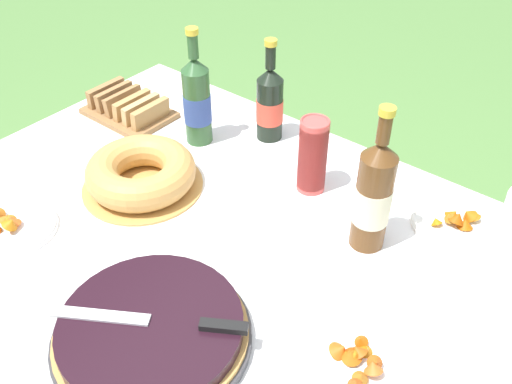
{
  "coord_description": "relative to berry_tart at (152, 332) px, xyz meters",
  "views": [
    {
      "loc": [
        0.71,
        -0.69,
        1.62
      ],
      "look_at": [
        0.04,
        0.14,
        0.77
      ],
      "focal_mm": 40.0,
      "sensor_mm": 36.0,
      "label": 1
    }
  ],
  "objects": [
    {
      "name": "snack_plate_near",
      "position": [
        0.31,
        0.68,
        -0.02
      ],
      "size": [
        0.2,
        0.2,
        0.05
      ],
      "color": "white",
      "rests_on": "tablecloth"
    },
    {
      "name": "snack_plate_right",
      "position": [
        0.33,
        0.2,
        -0.02
      ],
      "size": [
        0.24,
        0.24,
        0.05
      ],
      "color": "white",
      "rests_on": "tablecloth"
    },
    {
      "name": "cider_bottle_amber",
      "position": [
        0.18,
        0.5,
        0.11
      ],
      "size": [
        0.08,
        0.08,
        0.35
      ],
      "color": "brown",
      "rests_on": "tablecloth"
    },
    {
      "name": "snack_plate_left",
      "position": [
        -0.49,
        0.01,
        -0.02
      ],
      "size": [
        0.2,
        0.2,
        0.06
      ],
      "color": "white",
      "rests_on": "tablecloth"
    },
    {
      "name": "serving_knife",
      "position": [
        0.02,
        0.02,
        0.04
      ],
      "size": [
        0.33,
        0.22,
        0.01
      ],
      "rotation": [
        0.0,
        0.0,
        3.7
      ],
      "color": "silver",
      "rests_on": "berry_tart"
    },
    {
      "name": "juice_bottle_red",
      "position": [
        -0.27,
        0.71,
        0.08
      ],
      "size": [
        0.08,
        0.08,
        0.3
      ],
      "color": "black",
      "rests_on": "tablecloth"
    },
    {
      "name": "cider_bottle_green",
      "position": [
        -0.41,
        0.57,
        0.1
      ],
      "size": [
        0.08,
        0.08,
        0.34
      ],
      "color": "#2D562D",
      "rests_on": "tablecloth"
    },
    {
      "name": "tablecloth",
      "position": [
        -0.13,
        0.28,
        -0.04
      ],
      "size": [
        1.46,
        1.1,
        0.1
      ],
      "color": "white",
      "rests_on": "garden_table"
    },
    {
      "name": "bread_board",
      "position": [
        -0.67,
        0.53,
        -0.0
      ],
      "size": [
        0.26,
        0.18,
        0.07
      ],
      "color": "olive",
      "rests_on": "tablecloth"
    },
    {
      "name": "cup_stack",
      "position": [
        -0.04,
        0.58,
        0.07
      ],
      "size": [
        0.07,
        0.07,
        0.2
      ],
      "color": "#E04C47",
      "rests_on": "tablecloth"
    },
    {
      "name": "bundt_cake",
      "position": [
        -0.37,
        0.31,
        0.02
      ],
      "size": [
        0.31,
        0.31,
        0.09
      ],
      "color": "tan",
      "rests_on": "tablecloth"
    },
    {
      "name": "berry_tart",
      "position": [
        0.0,
        0.0,
        0.0
      ],
      "size": [
        0.38,
        0.38,
        0.06
      ],
      "color": "#38383D",
      "rests_on": "tablecloth"
    },
    {
      "name": "garden_table",
      "position": [
        -0.13,
        0.28,
        -0.1
      ],
      "size": [
        1.45,
        1.09,
        0.71
      ],
      "color": "#A87A47",
      "rests_on": "ground_plane"
    }
  ]
}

